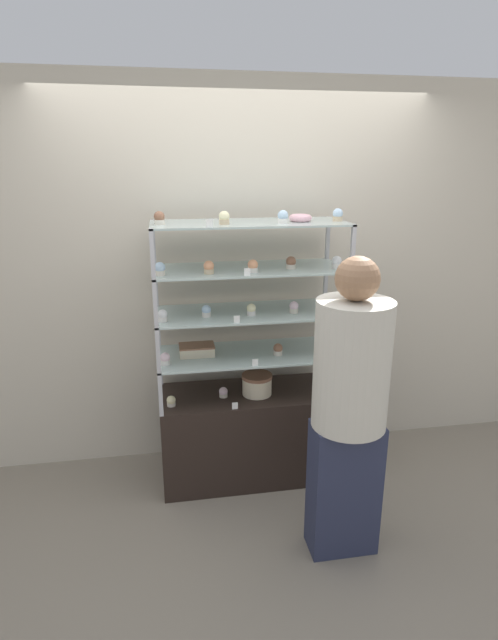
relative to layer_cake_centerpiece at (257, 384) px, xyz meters
The scene contains 36 objects.
ground_plane 0.69m from the layer_cake_centerpiece, 143.84° to the left, with size 20.00×20.00×0.00m, color gray.
back_wall 0.75m from the layer_cake_centerpiece, 96.36° to the left, with size 8.00×0.05×2.60m.
display_base 0.38m from the layer_cake_centerpiece, 143.84° to the left, with size 1.16×0.48×0.61m.
display_riser_lower 0.20m from the layer_cake_centerpiece, 143.84° to the left, with size 1.16×0.48×0.28m.
display_riser_middle 0.47m from the layer_cake_centerpiece, 143.84° to the left, with size 1.16×0.48×0.28m.
display_riser_upper 0.75m from the layer_cake_centerpiece, 143.84° to the left, with size 1.16×0.48×0.28m.
display_riser_top 1.02m from the layer_cake_centerpiece, 143.84° to the left, with size 1.16×0.48×0.28m.
layer_cake_centerpiece is the anchor object (origin of this frame).
sheet_cake_frosted 0.45m from the layer_cake_centerpiece, behind, with size 0.22×0.14×0.07m.
cupcake_0 0.56m from the layer_cake_centerpiece, behind, with size 0.06×0.06×0.07m.
cupcake_1 0.22m from the layer_cake_centerpiece, behind, with size 0.06×0.06×0.07m.
cupcake_2 0.49m from the layer_cake_centerpiece, 11.36° to the right, with size 0.06×0.06×0.07m.
price_tag_0 0.26m from the layer_cake_centerpiece, 132.68° to the right, with size 0.04×0.00×0.04m.
cupcake_3 0.63m from the layer_cake_centerpiece, behind, with size 0.06×0.06×0.08m.
cupcake_4 0.28m from the layer_cake_centerpiece, 13.56° to the right, with size 0.06×0.06×0.08m.
cupcake_5 0.53m from the layer_cake_centerpiece, ahead, with size 0.06×0.06×0.08m.
price_tag_1 0.30m from the layer_cake_centerpiece, 103.44° to the right, with size 0.04×0.00×0.04m.
cupcake_6 0.78m from the layer_cake_centerpiece, behind, with size 0.06×0.06×0.07m.
cupcake_7 0.61m from the layer_cake_centerpiece, behind, with size 0.06×0.06×0.07m.
cupcake_8 0.52m from the layer_cake_centerpiece, 133.79° to the right, with size 0.06×0.06×0.07m.
cupcake_9 0.57m from the layer_cake_centerpiece, ahead, with size 0.06×0.06×0.07m.
cupcake_10 0.70m from the layer_cake_centerpiece, ahead, with size 0.06×0.06×0.07m.
price_tag_2 0.56m from the layer_cake_centerpiece, 129.99° to the right, with size 0.04×0.00×0.04m.
cupcake_11 0.99m from the layer_cake_centerpiece, behind, with size 0.06×0.06×0.08m.
cupcake_12 0.86m from the layer_cake_centerpiece, 163.75° to the right, with size 0.06×0.06×0.08m.
cupcake_13 0.81m from the layer_cake_centerpiece, 114.29° to the right, with size 0.06×0.06×0.08m.
cupcake_14 0.82m from the layer_cake_centerpiece, ahead, with size 0.06×0.06×0.08m.
cupcake_15 0.93m from the layer_cake_centerpiece, ahead, with size 0.06×0.06×0.08m.
price_tag_3 0.81m from the layer_cake_centerpiece, 116.88° to the right, with size 0.04×0.00×0.04m.
cupcake_16 1.22m from the layer_cake_centerpiece, behind, with size 0.06×0.06×0.08m.
cupcake_17 1.10m from the layer_cake_centerpiece, 162.03° to the right, with size 0.06×0.06×0.08m.
cupcake_18 1.09m from the layer_cake_centerpiece, 26.92° to the right, with size 0.06×0.06×0.08m.
cupcake_19 1.18m from the layer_cake_centerpiece, ahead, with size 0.06×0.06×0.08m.
price_tag_4 1.12m from the layer_cake_centerpiece, 148.27° to the right, with size 0.04×0.00×0.04m.
donut_glazed 1.09m from the layer_cake_centerpiece, ahead, with size 0.14×0.14×0.04m.
customer_figure 0.84m from the layer_cake_centerpiece, 65.30° to the right, with size 0.38×0.38×1.64m.
Camera 1 is at (-0.51, -2.96, 2.05)m, focal length 28.00 mm.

